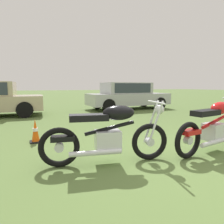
# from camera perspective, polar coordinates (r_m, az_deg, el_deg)

# --- Properties ---
(ground_plane) EXTENTS (120.00, 120.00, 0.00)m
(ground_plane) POSITION_cam_1_polar(r_m,az_deg,el_deg) (3.57, 15.32, -13.26)
(ground_plane) COLOR #567038
(motorcycle_black) EXTENTS (2.08, 0.78, 1.02)m
(motorcycle_black) POSITION_cam_1_polar(r_m,az_deg,el_deg) (3.20, -1.11, -6.42)
(motorcycle_black) COLOR black
(motorcycle_black) RESTS_ON ground
(motorcycle_red) EXTENTS (2.14, 0.71, 1.02)m
(motorcycle_red) POSITION_cam_1_polar(r_m,az_deg,el_deg) (4.29, 27.35, -3.67)
(motorcycle_red) COLOR black
(motorcycle_red) RESTS_ON ground
(car_silver) EXTENTS (4.47, 1.89, 1.43)m
(car_silver) POSITION_cam_1_polar(r_m,az_deg,el_deg) (10.87, 4.42, 5.06)
(car_silver) COLOR #B2B5BA
(car_silver) RESTS_ON ground
(traffic_cone) EXTENTS (0.25, 0.25, 0.53)m
(traffic_cone) POSITION_cam_1_polar(r_m,az_deg,el_deg) (4.75, -21.15, -5.31)
(traffic_cone) COLOR #EA590F
(traffic_cone) RESTS_ON ground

